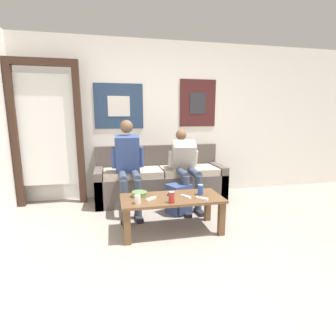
{
  "coord_description": "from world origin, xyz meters",
  "views": [
    {
      "loc": [
        -0.79,
        -1.92,
        1.35
      ],
      "look_at": [
        -0.08,
        1.35,
        0.68
      ],
      "focal_mm": 28.0,
      "sensor_mm": 36.0,
      "label": 1
    }
  ],
  "objects_px": {
    "person_seated_teen": "(186,164)",
    "game_controller_near_right": "(151,199)",
    "person_seated_adult": "(128,163)",
    "game_controller_far_center": "(202,198)",
    "pillar_candle": "(138,199)",
    "drink_can_red": "(172,197)",
    "drink_can_blue": "(200,190)",
    "ceramic_bowl": "(139,194)",
    "cell_phone": "(171,194)",
    "game_controller_near_left": "(186,197)",
    "couch": "(160,181)",
    "backpack": "(179,200)",
    "coffee_table": "(172,203)"
  },
  "relations": [
    {
      "from": "drink_can_blue",
      "to": "game_controller_near_right",
      "type": "relative_size",
      "value": 0.93
    },
    {
      "from": "drink_can_blue",
      "to": "cell_phone",
      "type": "height_order",
      "value": "drink_can_blue"
    },
    {
      "from": "couch",
      "to": "ceramic_bowl",
      "type": "bearing_deg",
      "value": -112.37
    },
    {
      "from": "pillar_candle",
      "to": "game_controller_near_right",
      "type": "relative_size",
      "value": 0.79
    },
    {
      "from": "pillar_candle",
      "to": "drink_can_blue",
      "type": "height_order",
      "value": "drink_can_blue"
    },
    {
      "from": "backpack",
      "to": "drink_can_blue",
      "type": "relative_size",
      "value": 3.36
    },
    {
      "from": "person_seated_adult",
      "to": "drink_can_blue",
      "type": "relative_size",
      "value": 10.44
    },
    {
      "from": "drink_can_red",
      "to": "game_controller_near_right",
      "type": "xyz_separation_m",
      "value": [
        -0.2,
        0.16,
        -0.05
      ]
    },
    {
      "from": "person_seated_teen",
      "to": "couch",
      "type": "bearing_deg",
      "value": 133.37
    },
    {
      "from": "pillar_candle",
      "to": "game_controller_far_center",
      "type": "xyz_separation_m",
      "value": [
        0.73,
        -0.02,
        -0.03
      ]
    },
    {
      "from": "couch",
      "to": "game_controller_near_right",
      "type": "bearing_deg",
      "value": -105.21
    },
    {
      "from": "pillar_candle",
      "to": "game_controller_far_center",
      "type": "bearing_deg",
      "value": -1.31
    },
    {
      "from": "coffee_table",
      "to": "person_seated_teen",
      "type": "bearing_deg",
      "value": 64.59
    },
    {
      "from": "person_seated_adult",
      "to": "game_controller_far_center",
      "type": "xyz_separation_m",
      "value": [
        0.76,
        -0.99,
        -0.27
      ]
    },
    {
      "from": "pillar_candle",
      "to": "couch",
      "type": "bearing_deg",
      "value": 69.66
    },
    {
      "from": "game_controller_near_right",
      "to": "person_seated_adult",
      "type": "bearing_deg",
      "value": 102.43
    },
    {
      "from": "person_seated_teen",
      "to": "game_controller_near_right",
      "type": "xyz_separation_m",
      "value": [
        -0.66,
        -0.92,
        -0.2
      ]
    },
    {
      "from": "game_controller_near_right",
      "to": "cell_phone",
      "type": "height_order",
      "value": "game_controller_near_right"
    },
    {
      "from": "person_seated_adult",
      "to": "game_controller_far_center",
      "type": "distance_m",
      "value": 1.27
    },
    {
      "from": "pillar_candle",
      "to": "drink_can_red",
      "type": "bearing_deg",
      "value": -8.32
    },
    {
      "from": "couch",
      "to": "drink_can_blue",
      "type": "bearing_deg",
      "value": -77.46
    },
    {
      "from": "pillar_candle",
      "to": "drink_can_red",
      "type": "distance_m",
      "value": 0.37
    },
    {
      "from": "drink_can_blue",
      "to": "couch",
      "type": "bearing_deg",
      "value": 102.54
    },
    {
      "from": "pillar_candle",
      "to": "game_controller_far_center",
      "type": "distance_m",
      "value": 0.73
    },
    {
      "from": "couch",
      "to": "backpack",
      "type": "height_order",
      "value": "couch"
    },
    {
      "from": "person_seated_adult",
      "to": "person_seated_teen",
      "type": "xyz_separation_m",
      "value": [
        0.86,
        0.05,
        -0.07
      ]
    },
    {
      "from": "cell_phone",
      "to": "game_controller_near_right",
      "type": "bearing_deg",
      "value": -150.17
    },
    {
      "from": "person_seated_adult",
      "to": "backpack",
      "type": "height_order",
      "value": "person_seated_adult"
    },
    {
      "from": "drink_can_red",
      "to": "backpack",
      "type": "bearing_deg",
      "value": 69.16
    },
    {
      "from": "person_seated_adult",
      "to": "ceramic_bowl",
      "type": "relative_size",
      "value": 7.08
    },
    {
      "from": "ceramic_bowl",
      "to": "drink_can_blue",
      "type": "xyz_separation_m",
      "value": [
        0.72,
        -0.08,
        0.03
      ]
    },
    {
      "from": "pillar_candle",
      "to": "cell_phone",
      "type": "height_order",
      "value": "pillar_candle"
    },
    {
      "from": "cell_phone",
      "to": "person_seated_adult",
      "type": "bearing_deg",
      "value": 122.3
    },
    {
      "from": "game_controller_near_right",
      "to": "person_seated_teen",
      "type": "bearing_deg",
      "value": 54.05
    },
    {
      "from": "ceramic_bowl",
      "to": "game_controller_near_right",
      "type": "relative_size",
      "value": 1.38
    },
    {
      "from": "cell_phone",
      "to": "drink_can_red",
      "type": "bearing_deg",
      "value": -101.21
    },
    {
      "from": "cell_phone",
      "to": "ceramic_bowl",
      "type": "bearing_deg",
      "value": -179.08
    },
    {
      "from": "couch",
      "to": "game_controller_far_center",
      "type": "bearing_deg",
      "value": -80.84
    },
    {
      "from": "game_controller_far_center",
      "to": "coffee_table",
      "type": "bearing_deg",
      "value": 153.25
    },
    {
      "from": "ceramic_bowl",
      "to": "game_controller_near_left",
      "type": "distance_m",
      "value": 0.55
    },
    {
      "from": "couch",
      "to": "backpack",
      "type": "bearing_deg",
      "value": -77.97
    },
    {
      "from": "drink_can_red",
      "to": "game_controller_near_right",
      "type": "height_order",
      "value": "drink_can_red"
    },
    {
      "from": "person_seated_teen",
      "to": "game_controller_near_left",
      "type": "height_order",
      "value": "person_seated_teen"
    },
    {
      "from": "ceramic_bowl",
      "to": "drink_can_red",
      "type": "distance_m",
      "value": 0.44
    },
    {
      "from": "coffee_table",
      "to": "cell_phone",
      "type": "relative_size",
      "value": 7.81
    },
    {
      "from": "coffee_table",
      "to": "drink_can_red",
      "type": "bearing_deg",
      "value": -103.24
    },
    {
      "from": "couch",
      "to": "cell_phone",
      "type": "bearing_deg",
      "value": -94.09
    },
    {
      "from": "person_seated_adult",
      "to": "ceramic_bowl",
      "type": "xyz_separation_m",
      "value": [
        0.08,
        -0.73,
        -0.25
      ]
    },
    {
      "from": "ceramic_bowl",
      "to": "game_controller_near_left",
      "type": "relative_size",
      "value": 1.28
    },
    {
      "from": "coffee_table",
      "to": "cell_phone",
      "type": "height_order",
      "value": "cell_phone"
    }
  ]
}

